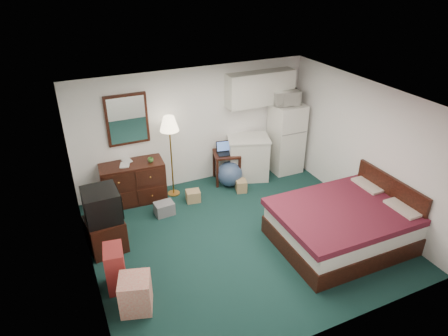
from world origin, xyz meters
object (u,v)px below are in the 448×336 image
floor_lamp (171,157)px  desk (226,167)px  bed (342,226)px  tv_stand (106,234)px  kitchen_counter (248,158)px  fridge (286,138)px  suitcase (115,268)px  dresser (133,182)px

floor_lamp → desk: (1.23, 0.04, -0.51)m
bed → tv_stand: 3.99m
desk → bed: bed is taller
desk → kitchen_counter: kitchen_counter is taller
kitchen_counter → tv_stand: kitchen_counter is taller
bed → tv_stand: size_ratio=3.49×
floor_lamp → fridge: bearing=-0.3°
floor_lamp → suitcase: (-1.60, -2.19, -0.51)m
tv_stand → suitcase: suitcase is taller
fridge → tv_stand: fridge is taller
tv_stand → desk: bearing=16.6°
dresser → floor_lamp: floor_lamp is taller
bed → desk: bearing=108.3°
dresser → tv_stand: 1.52m
dresser → suitcase: bearing=-105.7°
fridge → bed: 2.81m
floor_lamp → bed: bearing=-52.3°
bed → tv_stand: bearing=158.2°
kitchen_counter → floor_lamp: bearing=-160.6°
floor_lamp → desk: 1.33m
kitchen_counter → tv_stand: bearing=-140.9°
kitchen_counter → suitcase: (-3.34, -2.21, -0.11)m
bed → fridge: bearing=78.8°
fridge → suitcase: (-4.28, -2.18, -0.44)m
floor_lamp → suitcase: floor_lamp is taller
fridge → suitcase: 4.82m
fridge → tv_stand: size_ratio=2.54×
floor_lamp → tv_stand: (-1.58, -1.20, -0.57)m
kitchen_counter → bed: 2.78m
floor_lamp → tv_stand: size_ratio=2.76×
floor_lamp → dresser: bearing=173.8°
fridge → tv_stand: (-4.26, -1.19, -0.50)m
desk → tv_stand: 3.07m
kitchen_counter → tv_stand: size_ratio=1.49×
floor_lamp → bed: (2.11, -2.73, -0.51)m
dresser → fridge: 3.49m
desk → tv_stand: bearing=-141.1°
desk → fridge: 1.52m
dresser → bed: dresser is taller
desk → suitcase: size_ratio=0.97×
kitchen_counter → fridge: 1.00m
floor_lamp → suitcase: bearing=-126.1°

